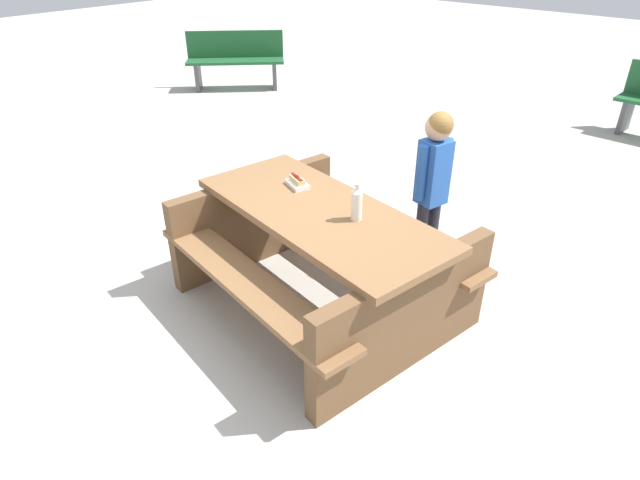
{
  "coord_description": "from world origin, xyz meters",
  "views": [
    {
      "loc": [
        -1.99,
        2.3,
        2.34
      ],
      "look_at": [
        0.0,
        0.0,
        0.52
      ],
      "focal_mm": 30.33,
      "sensor_mm": 36.0,
      "label": 1
    }
  ],
  "objects_px": {
    "child_in_coat": "(434,173)",
    "picnic_table": "(320,250)",
    "hotdog_tray": "(297,182)",
    "park_bench_mid": "(236,59)",
    "soda_bottle": "(357,203)"
  },
  "relations": [
    {
      "from": "child_in_coat",
      "to": "park_bench_mid",
      "type": "distance_m",
      "value": 5.62
    },
    {
      "from": "hotdog_tray",
      "to": "picnic_table",
      "type": "bearing_deg",
      "value": 155.16
    },
    {
      "from": "hotdog_tray",
      "to": "child_in_coat",
      "type": "distance_m",
      "value": 0.97
    },
    {
      "from": "hotdog_tray",
      "to": "child_in_coat",
      "type": "relative_size",
      "value": 0.17
    },
    {
      "from": "soda_bottle",
      "to": "hotdog_tray",
      "type": "height_order",
      "value": "soda_bottle"
    },
    {
      "from": "soda_bottle",
      "to": "hotdog_tray",
      "type": "distance_m",
      "value": 0.61
    },
    {
      "from": "picnic_table",
      "to": "hotdog_tray",
      "type": "bearing_deg",
      "value": -24.84
    },
    {
      "from": "child_in_coat",
      "to": "picnic_table",
      "type": "bearing_deg",
      "value": 72.01
    },
    {
      "from": "soda_bottle",
      "to": "child_in_coat",
      "type": "xyz_separation_m",
      "value": [
        -0.04,
        -0.85,
        -0.07
      ]
    },
    {
      "from": "hotdog_tray",
      "to": "park_bench_mid",
      "type": "relative_size",
      "value": 0.15
    },
    {
      "from": "hotdog_tray",
      "to": "child_in_coat",
      "type": "bearing_deg",
      "value": -130.87
    },
    {
      "from": "soda_bottle",
      "to": "park_bench_mid",
      "type": "relative_size",
      "value": 0.18
    },
    {
      "from": "park_bench_mid",
      "to": "soda_bottle",
      "type": "bearing_deg",
      "value": 145.86
    },
    {
      "from": "picnic_table",
      "to": "hotdog_tray",
      "type": "height_order",
      "value": "hotdog_tray"
    },
    {
      "from": "child_in_coat",
      "to": "hotdog_tray",
      "type": "bearing_deg",
      "value": 49.13
    }
  ]
}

